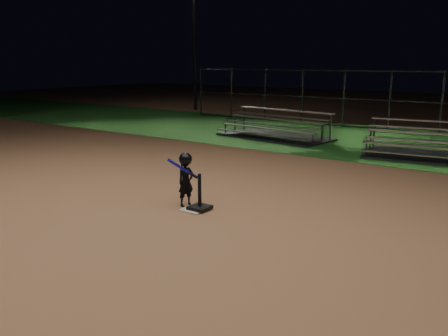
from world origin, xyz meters
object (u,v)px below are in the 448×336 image
child_batter (186,178)px  light_pole_left (194,25)px  batting_tee (200,203)px  home_plate (194,209)px  bleacher_left (274,132)px  bleacher_right (443,152)px

child_batter → light_pole_left: 19.38m
batting_tee → light_pole_left: (-12.09, 14.89, 4.80)m
batting_tee → child_batter: size_ratio=0.65×
home_plate → batting_tee: (0.09, 0.05, 0.14)m
home_plate → light_pole_left: light_pole_left is taller
bleacher_left → batting_tee: bearing=-63.0°
child_batter → bleacher_right: 8.50m
batting_tee → bleacher_left: (-3.05, 8.46, 0.07)m
light_pole_left → home_plate: bearing=-51.2°
child_batter → bleacher_right: size_ratio=0.23×
batting_tee → bleacher_left: 9.00m
home_plate → bleacher_right: size_ratio=0.10×
batting_tee → child_batter: 0.59m
home_plate → child_batter: 0.65m
bleacher_left → bleacher_right: bleacher_right is taller
bleacher_left → bleacher_right: size_ratio=0.95×
home_plate → bleacher_left: bearing=109.1°
child_batter → bleacher_left: size_ratio=0.24×
home_plate → bleacher_right: bleacher_right is taller
bleacher_left → light_pole_left: 12.06m
home_plate → child_batter: child_batter is taller
home_plate → batting_tee: bearing=28.7°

